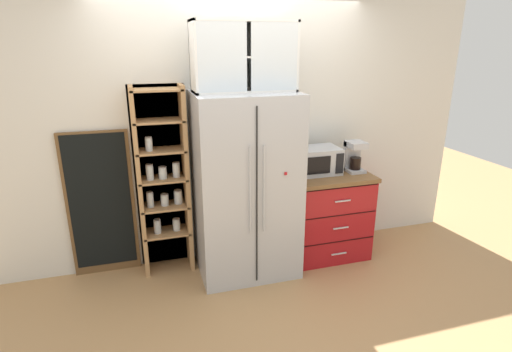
% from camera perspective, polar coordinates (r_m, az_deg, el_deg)
% --- Properties ---
extents(ground_plane, '(10.71, 10.71, 0.00)m').
position_cam_1_polar(ground_plane, '(4.12, -1.38, -12.68)').
color(ground_plane, tan).
extents(wall_back_cream, '(5.01, 0.10, 2.55)m').
position_cam_1_polar(wall_back_cream, '(4.01, -3.05, 6.11)').
color(wall_back_cream, silver).
rests_on(wall_back_cream, ground).
extents(refrigerator, '(0.92, 0.73, 1.72)m').
position_cam_1_polar(refrigerator, '(3.75, -1.46, -1.38)').
color(refrigerator, '#B7BABF').
rests_on(refrigerator, ground).
extents(pantry_shelf_column, '(0.51, 0.30, 1.78)m').
position_cam_1_polar(pantry_shelf_column, '(3.89, -13.03, -0.44)').
color(pantry_shelf_column, brown).
rests_on(pantry_shelf_column, ground).
extents(counter_cabinet, '(0.80, 0.62, 0.88)m').
position_cam_1_polar(counter_cabinet, '(4.25, 9.96, -5.25)').
color(counter_cabinet, '#A8161C').
rests_on(counter_cabinet, ground).
extents(microwave, '(0.44, 0.33, 0.26)m').
position_cam_1_polar(microwave, '(4.05, 8.54, 2.19)').
color(microwave, '#B7BABF').
rests_on(microwave, counter_cabinet).
extents(coffee_maker, '(0.17, 0.20, 0.31)m').
position_cam_1_polar(coffee_maker, '(4.18, 13.65, 2.75)').
color(coffee_maker, '#B7B7BC').
rests_on(coffee_maker, counter_cabinet).
extents(mug_red, '(0.11, 0.08, 0.10)m').
position_cam_1_polar(mug_red, '(4.05, 10.62, 0.88)').
color(mug_red, red).
rests_on(mug_red, counter_cabinet).
extents(bottle_green, '(0.06, 0.06, 0.24)m').
position_cam_1_polar(bottle_green, '(4.02, 10.71, 1.58)').
color(bottle_green, '#285B33').
rests_on(bottle_green, counter_cabinet).
extents(bottle_cobalt, '(0.06, 0.06, 0.25)m').
position_cam_1_polar(bottle_cobalt, '(4.13, 9.88, 2.15)').
color(bottle_cobalt, navy).
rests_on(bottle_cobalt, counter_cabinet).
extents(upper_cabinet, '(0.88, 0.32, 0.58)m').
position_cam_1_polar(upper_cabinet, '(3.57, -1.82, 16.46)').
color(upper_cabinet, silver).
rests_on(upper_cabinet, refrigerator).
extents(chalkboard_menu, '(0.60, 0.04, 1.39)m').
position_cam_1_polar(chalkboard_menu, '(4.02, -21.04, -3.73)').
color(chalkboard_menu, brown).
rests_on(chalkboard_menu, ground).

